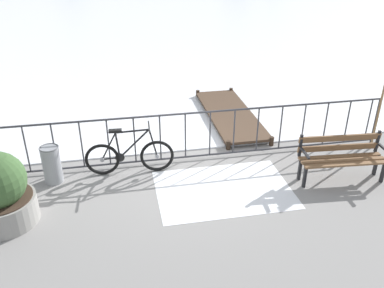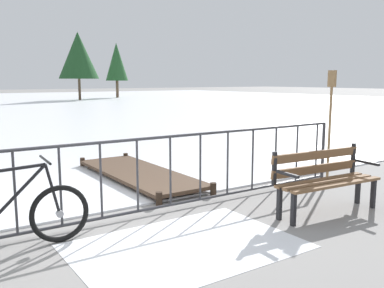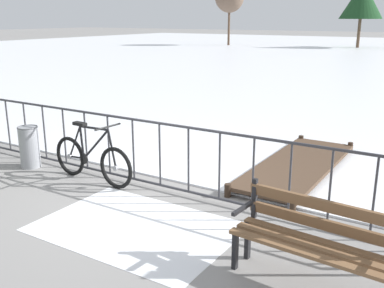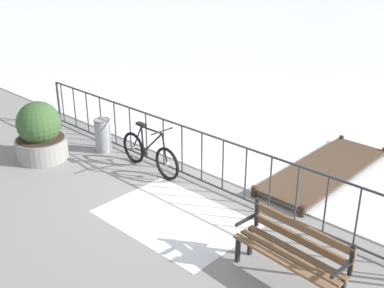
% 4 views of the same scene
% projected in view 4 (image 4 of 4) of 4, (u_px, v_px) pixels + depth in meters
% --- Properties ---
extents(ground_plane, '(160.00, 160.00, 0.00)m').
position_uv_depth(ground_plane, '(192.00, 180.00, 9.38)').
color(ground_plane, gray).
extents(snow_patch, '(2.45, 1.70, 0.01)m').
position_uv_depth(snow_patch, '(175.00, 218.00, 8.11)').
color(snow_patch, white).
rests_on(snow_patch, ground).
extents(railing_fence, '(9.06, 0.06, 1.07)m').
position_uv_depth(railing_fence, '(192.00, 153.00, 9.16)').
color(railing_fence, '#38383D').
rests_on(railing_fence, ground).
extents(bicycle_near_railing, '(1.71, 0.52, 0.97)m').
position_uv_depth(bicycle_near_railing, '(149.00, 154.00, 9.62)').
color(bicycle_near_railing, black).
rests_on(bicycle_near_railing, ground).
extents(park_bench, '(1.63, 0.60, 0.89)m').
position_uv_depth(park_bench, '(293.00, 248.00, 6.47)').
color(park_bench, brown).
rests_on(park_bench, ground).
extents(planter_with_shrub, '(1.06, 1.06, 1.24)m').
position_uv_depth(planter_with_shrub, '(40.00, 133.00, 10.09)').
color(planter_with_shrub, gray).
rests_on(planter_with_shrub, ground).
extents(trash_bin, '(0.35, 0.35, 0.73)m').
position_uv_depth(trash_bin, '(103.00, 135.00, 10.49)').
color(trash_bin, gray).
rests_on(trash_bin, ground).
extents(wooden_dock, '(1.10, 3.36, 0.20)m').
position_uv_depth(wooden_dock, '(324.00, 169.00, 9.53)').
color(wooden_dock, '#4C3828').
rests_on(wooden_dock, ground).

